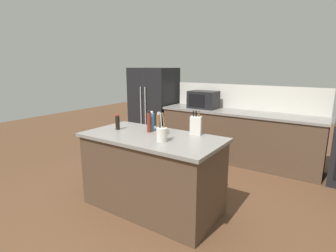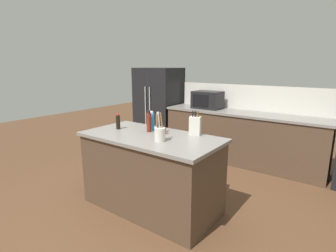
{
  "view_description": "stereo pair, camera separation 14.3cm",
  "coord_description": "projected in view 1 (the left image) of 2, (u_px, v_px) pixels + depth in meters",
  "views": [
    {
      "loc": [
        1.83,
        -2.39,
        1.76
      ],
      "look_at": [
        0.0,
        0.35,
        0.99
      ],
      "focal_mm": 28.0,
      "sensor_mm": 36.0,
      "label": 1
    },
    {
      "loc": [
        1.95,
        -2.31,
        1.76
      ],
      "look_at": [
        0.0,
        0.35,
        0.99
      ],
      "focal_mm": 28.0,
      "sensor_mm": 36.0,
      "label": 2
    }
  ],
  "objects": [
    {
      "name": "vinegar_bottle",
      "position": [
        149.0,
        122.0,
        3.25
      ],
      "size": [
        0.06,
        0.06,
        0.27
      ],
      "color": "maroon",
      "rests_on": "kitchen_island"
    },
    {
      "name": "wall_backsplash",
      "position": [
        245.0,
        97.0,
        4.94
      ],
      "size": [
        2.86,
        0.03,
        0.46
      ],
      "primitive_type": "cube",
      "color": "beige",
      "rests_on": "back_counter_run"
    },
    {
      "name": "knife_block",
      "position": [
        196.0,
        125.0,
        3.14
      ],
      "size": [
        0.15,
        0.13,
        0.29
      ],
      "rotation": [
        0.0,
        0.0,
        0.31
      ],
      "color": "beige",
      "rests_on": "kitchen_island"
    },
    {
      "name": "utensil_crock",
      "position": [
        162.0,
        134.0,
        2.87
      ],
      "size": [
        0.12,
        0.12,
        0.32
      ],
      "color": "beige",
      "rests_on": "kitchen_island"
    },
    {
      "name": "kitchen_island",
      "position": [
        152.0,
        172.0,
        3.22
      ],
      "size": [
        1.7,
        0.87,
        0.94
      ],
      "color": "#4C3828",
      "rests_on": "ground_plane"
    },
    {
      "name": "pepper_grinder",
      "position": [
        159.0,
        124.0,
        3.18
      ],
      "size": [
        0.06,
        0.06,
        0.27
      ],
      "color": "brown",
      "rests_on": "kitchen_island"
    },
    {
      "name": "spice_jar_paprika",
      "position": [
        165.0,
        130.0,
        3.17
      ],
      "size": [
        0.05,
        0.05,
        0.1
      ],
      "color": "#B73D1E",
      "rests_on": "kitchen_island"
    },
    {
      "name": "microwave",
      "position": [
        203.0,
        100.0,
        5.08
      ],
      "size": [
        0.54,
        0.39,
        0.33
      ],
      "color": "black",
      "rests_on": "back_counter_run"
    },
    {
      "name": "refrigerator",
      "position": [
        154.0,
        107.0,
        5.85
      ],
      "size": [
        0.93,
        0.75,
        1.7
      ],
      "color": "black",
      "rests_on": "ground_plane"
    },
    {
      "name": "back_counter_run",
      "position": [
        237.0,
        137.0,
        4.84
      ],
      "size": [
        2.9,
        0.66,
        0.94
      ],
      "color": "#4C3828",
      "rests_on": "ground_plane"
    },
    {
      "name": "ground_plane",
      "position": [
        153.0,
        207.0,
        3.33
      ],
      "size": [
        14.0,
        14.0,
        0.0
      ],
      "primitive_type": "plane",
      "color": "brown"
    },
    {
      "name": "soy_sauce_bottle",
      "position": [
        118.0,
        122.0,
        3.39
      ],
      "size": [
        0.06,
        0.06,
        0.2
      ],
      "color": "black",
      "rests_on": "kitchen_island"
    },
    {
      "name": "dish_soap_bottle",
      "position": [
        151.0,
        121.0,
        3.35
      ],
      "size": [
        0.07,
        0.07,
        0.25
      ],
      "color": "#3384BC",
      "rests_on": "kitchen_island"
    }
  ]
}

